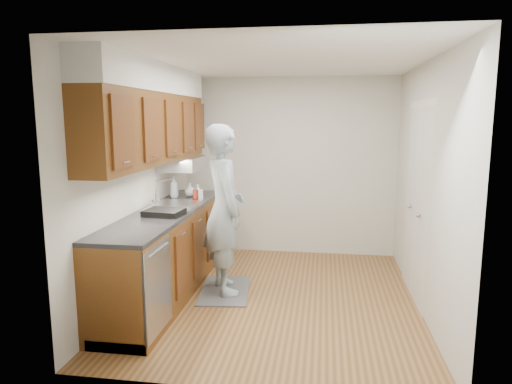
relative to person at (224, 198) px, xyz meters
The scene contains 15 objects.
floor 1.22m from the person, ahead, with size 3.50×3.50×0.00m, color brown.
ceiling 1.54m from the person, ahead, with size 3.50×3.50×0.00m, color white.
wall_left 0.95m from the person, behind, with size 0.02×3.50×2.50m, color beige.
wall_right 2.09m from the person, ahead, with size 0.02×3.50×2.50m, color beige.
wall_back 1.76m from the person, 70.78° to the left, with size 3.00×0.02×2.50m, color beige.
counter 0.86m from the person, behind, with size 0.64×2.80×1.30m.
upper_cabinets 1.16m from the person, behind, with size 0.47×2.80×1.21m.
closet_door 2.07m from the person, ahead, with size 0.02×1.22×2.05m, color white.
floor_mat 1.06m from the person, 90.00° to the left, with size 0.53×0.90×0.02m, color slate.
person is the anchor object (origin of this frame).
soap_bottle_a 1.04m from the person, 139.88° to the left, with size 0.11×0.11×0.28m, color white.
soap_bottle_b 0.73m from the person, 128.32° to the left, with size 0.08×0.09×0.19m, color white.
soap_bottle_c 1.01m from the person, 128.18° to the left, with size 0.14×0.14×0.18m, color white.
soda_can 0.71m from the person, 132.19° to the left, with size 0.07×0.07×0.13m, color #A72D1C.
dish_rack 0.67m from the person, 146.41° to the right, with size 0.37×0.32×0.06m, color black.
Camera 1 is at (0.50, -4.71, 1.94)m, focal length 32.00 mm.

